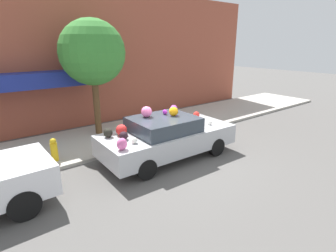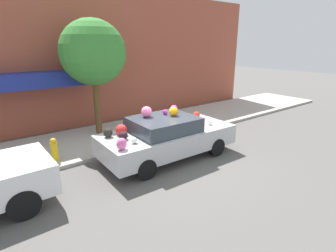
{
  "view_description": "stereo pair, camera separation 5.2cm",
  "coord_description": "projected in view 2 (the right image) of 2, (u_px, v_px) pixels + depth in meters",
  "views": [
    {
      "loc": [
        -4.67,
        -6.06,
        3.43
      ],
      "look_at": [
        0.0,
        -0.01,
        1.02
      ],
      "focal_mm": 28.0,
      "sensor_mm": 36.0,
      "label": 1
    },
    {
      "loc": [
        -4.63,
        -6.09,
        3.43
      ],
      "look_at": [
        0.0,
        -0.01,
        1.02
      ],
      "focal_mm": 28.0,
      "sensor_mm": 36.0,
      "label": 2
    }
  ],
  "objects": [
    {
      "name": "building_facade",
      "position": [
        95.0,
        59.0,
        11.12
      ],
      "size": [
        18.0,
        1.2,
        5.67
      ],
      "color": "#9E4C38",
      "rests_on": "ground"
    },
    {
      "name": "fire_hydrant",
      "position": [
        54.0,
        149.0,
        7.7
      ],
      "size": [
        0.2,
        0.2,
        0.7
      ],
      "color": "gold",
      "rests_on": "sidewalk_curb"
    },
    {
      "name": "sidewalk_curb",
      "position": [
        127.0,
        133.0,
        10.36
      ],
      "size": [
        24.0,
        3.2,
        0.11
      ],
      "color": "#B2ADA3",
      "rests_on": "ground"
    },
    {
      "name": "ground_plane",
      "position": [
        168.0,
        156.0,
        8.33
      ],
      "size": [
        60.0,
        60.0,
        0.0
      ],
      "primitive_type": "plane",
      "color": "#565451"
    },
    {
      "name": "street_tree",
      "position": [
        93.0,
        53.0,
        9.3
      ],
      "size": [
        2.33,
        2.33,
        4.19
      ],
      "color": "brown",
      "rests_on": "sidewalk_curb"
    },
    {
      "name": "art_car",
      "position": [
        167.0,
        136.0,
        8.09
      ],
      "size": [
        4.27,
        1.9,
        1.64
      ],
      "rotation": [
        0.0,
        0.0,
        -0.02
      ],
      "color": "#B7BABF",
      "rests_on": "ground"
    }
  ]
}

